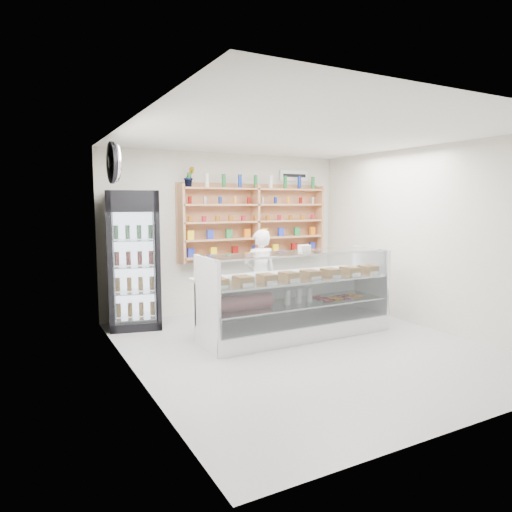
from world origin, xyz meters
TOP-DOWN VIEW (x-y plane):
  - room at (0.00, 0.00)m, footprint 5.00×5.00m
  - display_counter at (0.19, 0.52)m, footprint 2.85×0.85m
  - shop_worker at (0.11, 1.46)m, footprint 0.57×0.40m
  - drinks_cooler at (-1.75, 2.11)m, footprint 0.91×0.89m
  - wall_shelving at (0.50, 2.34)m, footprint 2.84×0.28m
  - potted_plant at (-0.75, 2.34)m, footprint 0.19×0.16m
  - security_mirror at (-2.17, 1.20)m, footprint 0.15×0.50m
  - wall_sign at (1.40, 2.47)m, footprint 0.62×0.03m

SIDE VIEW (x-z plane):
  - display_counter at x=0.19m, z-range -0.27..0.96m
  - shop_worker at x=0.11m, z-range 0.00..1.51m
  - drinks_cooler at x=-1.75m, z-range 0.00..2.12m
  - room at x=0.00m, z-range -1.10..3.90m
  - wall_shelving at x=0.50m, z-range 0.93..2.26m
  - potted_plant at x=-0.75m, z-range 2.20..2.53m
  - security_mirror at x=-2.17m, z-range 2.20..2.70m
  - wall_sign at x=1.40m, z-range 2.35..2.55m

